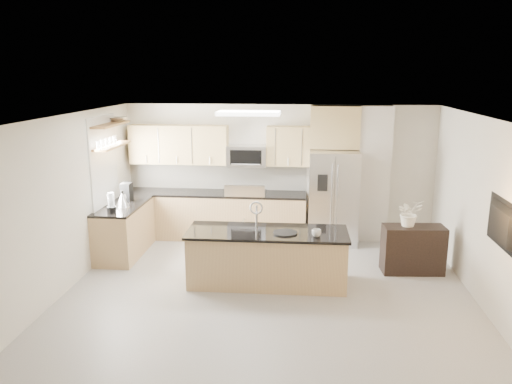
# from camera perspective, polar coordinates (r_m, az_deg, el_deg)

# --- Properties ---
(floor) EXTENTS (6.50, 6.50, 0.00)m
(floor) POSITION_cam_1_polar(r_m,az_deg,el_deg) (7.16, 1.04, -12.99)
(floor) COLOR #A3A19C
(floor) RESTS_ON ground
(ceiling) EXTENTS (6.00, 6.50, 0.02)m
(ceiling) POSITION_cam_1_polar(r_m,az_deg,el_deg) (6.43, 1.14, 8.21)
(ceiling) COLOR white
(ceiling) RESTS_ON wall_back
(wall_back) EXTENTS (6.00, 0.02, 2.60)m
(wall_back) POSITION_cam_1_polar(r_m,az_deg,el_deg) (9.83, 2.58, 2.40)
(wall_back) COLOR beige
(wall_back) RESTS_ON floor
(wall_front) EXTENTS (6.00, 0.02, 2.60)m
(wall_front) POSITION_cam_1_polar(r_m,az_deg,el_deg) (3.70, -3.05, -17.34)
(wall_front) COLOR beige
(wall_front) RESTS_ON floor
(wall_left) EXTENTS (0.02, 6.50, 2.60)m
(wall_left) POSITION_cam_1_polar(r_m,az_deg,el_deg) (7.52, -22.35, -2.12)
(wall_left) COLOR beige
(wall_left) RESTS_ON floor
(wall_right) EXTENTS (0.02, 6.50, 2.60)m
(wall_right) POSITION_cam_1_polar(r_m,az_deg,el_deg) (7.12, 25.98, -3.33)
(wall_right) COLOR beige
(wall_right) RESTS_ON floor
(back_counter) EXTENTS (3.55, 0.66, 1.44)m
(back_counter) POSITION_cam_1_polar(r_m,az_deg,el_deg) (9.86, -4.71, -2.56)
(back_counter) COLOR tan
(back_counter) RESTS_ON floor
(left_counter) EXTENTS (0.66, 1.50, 0.92)m
(left_counter) POSITION_cam_1_polar(r_m,az_deg,el_deg) (9.24, -14.81, -4.16)
(left_counter) COLOR tan
(left_counter) RESTS_ON floor
(range) EXTENTS (0.76, 0.64, 1.14)m
(range) POSITION_cam_1_polar(r_m,az_deg,el_deg) (9.76, -1.10, -2.68)
(range) COLOR black
(range) RESTS_ON floor
(upper_cabinets) EXTENTS (3.50, 0.33, 0.75)m
(upper_cabinets) POSITION_cam_1_polar(r_m,az_deg,el_deg) (9.74, -5.15, 5.38)
(upper_cabinets) COLOR tan
(upper_cabinets) RESTS_ON wall_back
(microwave) EXTENTS (0.76, 0.40, 0.40)m
(microwave) POSITION_cam_1_polar(r_m,az_deg,el_deg) (9.62, -1.04, 4.16)
(microwave) COLOR silver
(microwave) RESTS_ON upper_cabinets
(refrigerator) EXTENTS (0.92, 0.78, 1.78)m
(refrigerator) POSITION_cam_1_polar(r_m,az_deg,el_deg) (9.56, 8.79, -0.59)
(refrigerator) COLOR silver
(refrigerator) RESTS_ON floor
(partition_column) EXTENTS (0.60, 0.30, 2.60)m
(partition_column) POSITION_cam_1_polar(r_m,az_deg,el_deg) (9.76, 13.26, 1.96)
(partition_column) COLOR beige
(partition_column) RESTS_ON floor
(window) EXTENTS (0.04, 1.15, 1.65)m
(window) POSITION_cam_1_polar(r_m,az_deg,el_deg) (9.07, -17.06, 3.11)
(window) COLOR white
(window) RESTS_ON wall_left
(shelf_lower) EXTENTS (0.30, 1.20, 0.04)m
(shelf_lower) POSITION_cam_1_polar(r_m,az_deg,el_deg) (9.07, -16.20, 5.09)
(shelf_lower) COLOR olive
(shelf_lower) RESTS_ON wall_left
(shelf_upper) EXTENTS (0.30, 1.20, 0.04)m
(shelf_upper) POSITION_cam_1_polar(r_m,az_deg,el_deg) (9.02, -16.36, 7.41)
(shelf_upper) COLOR olive
(shelf_upper) RESTS_ON wall_left
(ceiling_fixture) EXTENTS (1.00, 0.50, 0.06)m
(ceiling_fixture) POSITION_cam_1_polar(r_m,az_deg,el_deg) (8.06, -0.83, 9.00)
(ceiling_fixture) COLOR white
(ceiling_fixture) RESTS_ON ceiling
(island) EXTENTS (2.46, 0.92, 1.27)m
(island) POSITION_cam_1_polar(r_m,az_deg,el_deg) (7.74, 1.29, -7.44)
(island) COLOR tan
(island) RESTS_ON floor
(credenza) EXTENTS (1.01, 0.48, 0.78)m
(credenza) POSITION_cam_1_polar(r_m,az_deg,el_deg) (8.55, 17.49, -6.28)
(credenza) COLOR black
(credenza) RESTS_ON floor
(cup) EXTENTS (0.17, 0.17, 0.11)m
(cup) POSITION_cam_1_polar(r_m,az_deg,el_deg) (7.39, 6.92, -4.67)
(cup) COLOR silver
(cup) RESTS_ON island
(platter) EXTENTS (0.39, 0.39, 0.02)m
(platter) POSITION_cam_1_polar(r_m,az_deg,el_deg) (7.50, 3.35, -4.67)
(platter) COLOR black
(platter) RESTS_ON island
(blender) EXTENTS (0.15, 0.15, 0.34)m
(blender) POSITION_cam_1_polar(r_m,az_deg,el_deg) (8.62, -16.21, -1.32)
(blender) COLOR black
(blender) RESTS_ON left_counter
(kettle) EXTENTS (0.23, 0.23, 0.29)m
(kettle) POSITION_cam_1_polar(r_m,az_deg,el_deg) (8.94, -15.03, -0.85)
(kettle) COLOR silver
(kettle) RESTS_ON left_counter
(coffee_maker) EXTENTS (0.18, 0.22, 0.33)m
(coffee_maker) POSITION_cam_1_polar(r_m,az_deg,el_deg) (9.34, -14.57, -0.03)
(coffee_maker) COLOR black
(coffee_maker) RESTS_ON left_counter
(bowl) EXTENTS (0.47, 0.47, 0.10)m
(bowl) POSITION_cam_1_polar(r_m,az_deg,el_deg) (9.38, -15.50, 8.10)
(bowl) COLOR silver
(bowl) RESTS_ON shelf_upper
(flower_vase) EXTENTS (0.75, 0.70, 0.67)m
(flower_vase) POSITION_cam_1_polar(r_m,az_deg,el_deg) (8.33, 17.18, -1.54)
(flower_vase) COLOR white
(flower_vase) RESTS_ON credenza
(television) EXTENTS (0.14, 1.08, 0.62)m
(television) POSITION_cam_1_polar(r_m,az_deg,el_deg) (6.89, 25.89, -3.41)
(television) COLOR black
(television) RESTS_ON wall_right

